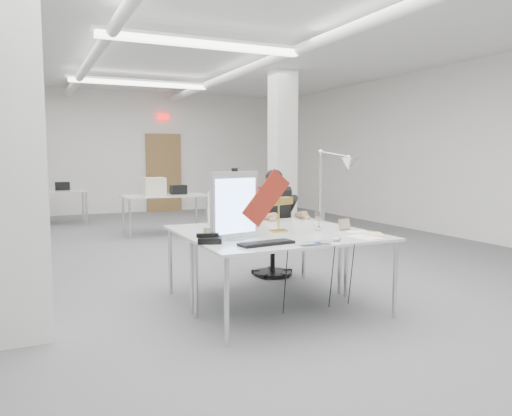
{
  "coord_description": "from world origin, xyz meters",
  "views": [
    {
      "loc": [
        -2.24,
        -6.46,
        1.51
      ],
      "look_at": [
        -0.17,
        -2.0,
        0.99
      ],
      "focal_mm": 35.0,
      "sensor_mm": 36.0,
      "label": 1
    }
  ],
  "objects": [
    {
      "name": "desk_phone",
      "position": [
        -0.8,
        -2.4,
        0.78
      ],
      "size": [
        0.26,
        0.24,
        0.05
      ],
      "primitive_type": "cube",
      "rotation": [
        0.0,
        0.0,
        -0.35
      ],
      "color": "black",
      "rests_on": "desk_main"
    },
    {
      "name": "beige_monitor",
      "position": [
        -0.22,
        -1.49,
        0.94
      ],
      "size": [
        0.47,
        0.46,
        0.37
      ],
      "primitive_type": "cube",
      "rotation": [
        0.0,
        0.0,
        0.27
      ],
      "color": "beige",
      "rests_on": "desk_second"
    },
    {
      "name": "pennant",
      "position": [
        -0.23,
        -2.36,
        1.12
      ],
      "size": [
        0.5,
        0.02,
        0.53
      ],
      "primitive_type": "cube",
      "rotation": [
        0.0,
        -0.87,
        0.02
      ],
      "color": "maroon",
      "rests_on": "monitor"
    },
    {
      "name": "bg_desk_b",
      "position": [
        -1.8,
        5.2,
        0.74
      ],
      "size": [
        1.6,
        0.8,
        0.02
      ],
      "primitive_type": "cube",
      "color": "silver",
      "rests_on": "room_shell"
    },
    {
      "name": "seated_person",
      "position": [
        0.56,
        -0.97,
        0.9
      ],
      "size": [
        0.6,
        0.71,
        0.95
      ],
      "primitive_type": null,
      "rotation": [
        0.0,
        0.0,
        -0.16
      ],
      "color": "black",
      "rests_on": "office_chair"
    },
    {
      "name": "picture_frame_right",
      "position": [
        0.7,
        -2.26,
        0.81
      ],
      "size": [
        0.15,
        0.06,
        0.12
      ],
      "primitive_type": "cube",
      "rotation": [
        -0.21,
        0.0,
        0.16
      ],
      "color": "#AC804A",
      "rests_on": "desk_main"
    },
    {
      "name": "desk_main",
      "position": [
        0.0,
        -2.5,
        0.74
      ],
      "size": [
        1.8,
        0.9,
        0.02
      ],
      "primitive_type": "cube",
      "color": "silver",
      "rests_on": "room_shell"
    },
    {
      "name": "architect_lamp",
      "position": [
        0.85,
        -1.81,
        1.23
      ],
      "size": [
        0.44,
        0.78,
        0.95
      ],
      "primitive_type": null,
      "rotation": [
        0.0,
        0.0,
        -0.27
      ],
      "color": "#B8B7BC",
      "rests_on": "desk_second"
    },
    {
      "name": "bg_desk_a",
      "position": [
        0.2,
        3.0,
        0.74
      ],
      "size": [
        1.6,
        0.8,
        0.02
      ],
      "primitive_type": "cube",
      "color": "silver",
      "rests_on": "room_shell"
    },
    {
      "name": "laptop",
      "position": [
        -0.02,
        -2.91,
        0.77
      ],
      "size": [
        0.3,
        0.19,
        0.02
      ],
      "primitive_type": "imported",
      "rotation": [
        0.0,
        0.0,
        -0.01
      ],
      "color": "#B8B8BD",
      "rests_on": "desk_main"
    },
    {
      "name": "desk_clock",
      "position": [
        0.42,
        -2.2,
        0.81
      ],
      "size": [
        0.09,
        0.03,
        0.09
      ],
      "primitive_type": "cylinder",
      "rotation": [
        1.57,
        0.0,
        0.02
      ],
      "color": "silver",
      "rests_on": "desk_main"
    },
    {
      "name": "office_chair",
      "position": [
        0.56,
        -0.92,
        0.58
      ],
      "size": [
        0.66,
        0.66,
        1.17
      ],
      "primitive_type": null,
      "rotation": [
        0.0,
        0.0,
        -0.16
      ],
      "color": "black",
      "rests_on": "room_shell"
    },
    {
      "name": "monitor",
      "position": [
        -0.53,
        -2.32,
        1.06
      ],
      "size": [
        0.5,
        0.15,
        0.62
      ],
      "primitive_type": "cube",
      "rotation": [
        0.0,
        0.0,
        0.22
      ],
      "color": "silver",
      "rests_on": "desk_main"
    },
    {
      "name": "keyboard",
      "position": [
        -0.39,
        -2.69,
        0.77
      ],
      "size": [
        0.51,
        0.22,
        0.02
      ],
      "primitive_type": "cube",
      "rotation": [
        0.0,
        0.0,
        0.12
      ],
      "color": "black",
      "rests_on": "desk_main"
    },
    {
      "name": "room_shell",
      "position": [
        0.04,
        0.13,
        1.69
      ],
      "size": [
        10.04,
        14.04,
        3.24
      ],
      "color": "#57575A",
      "rests_on": "ground"
    },
    {
      "name": "paper_stack_b",
      "position": [
        0.78,
        -2.62,
        0.76
      ],
      "size": [
        0.27,
        0.3,
        0.01
      ],
      "primitive_type": "cube",
      "rotation": [
        0.0,
        0.0,
        -0.47
      ],
      "color": "#DEC285",
      "rests_on": "desk_main"
    },
    {
      "name": "mouse",
      "position": [
        0.25,
        -2.79,
        0.77
      ],
      "size": [
        0.11,
        0.08,
        0.04
      ],
      "primitive_type": "ellipsoid",
      "rotation": [
        0.0,
        0.0,
        0.22
      ],
      "color": "#B0B1B5",
      "rests_on": "desk_main"
    },
    {
      "name": "desk_second",
      "position": [
        0.0,
        -1.6,
        0.74
      ],
      "size": [
        1.8,
        0.9,
        0.02
      ],
      "primitive_type": "cube",
      "color": "silver",
      "rests_on": "room_shell"
    },
    {
      "name": "paper_stack_c",
      "position": [
        0.74,
        -2.44,
        0.76
      ],
      "size": [
        0.22,
        0.18,
        0.01
      ],
      "primitive_type": "cube",
      "rotation": [
        0.0,
        0.0,
        -0.23
      ],
      "color": "white",
      "rests_on": "desk_main"
    },
    {
      "name": "bankers_lamp",
      "position": [
        0.03,
        -2.09,
        0.91
      ],
      "size": [
        0.3,
        0.2,
        0.31
      ],
      "primitive_type": null,
      "rotation": [
        0.0,
        0.0,
        0.35
      ],
      "color": "#B77839",
      "rests_on": "desk_main"
    },
    {
      "name": "paper_stack_a",
      "position": [
        0.6,
        -2.73,
        0.76
      ],
      "size": [
        0.25,
        0.32,
        0.01
      ],
      "primitive_type": "cube",
      "rotation": [
        0.0,
        0.0,
        0.17
      ],
      "color": "white",
      "rests_on": "desk_main"
    },
    {
      "name": "picture_frame_left",
      "position": [
        -0.73,
        -2.19,
        0.81
      ],
      "size": [
        0.13,
        0.07,
        0.1
      ],
      "primitive_type": "cube",
      "rotation": [
        -0.21,
        0.0,
        0.31
      ],
      "color": "#A88748",
      "rests_on": "desk_main"
    }
  ]
}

